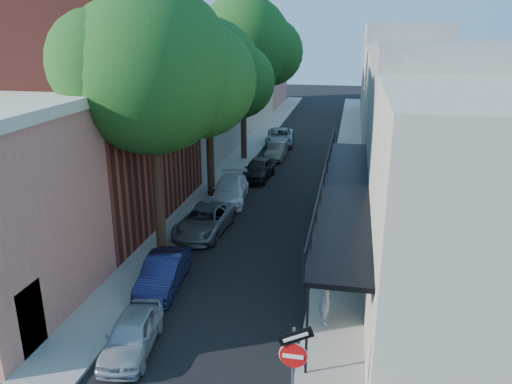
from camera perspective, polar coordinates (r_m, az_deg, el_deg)
The scene contains 17 objects.
road_surface at distance 40.48m, azimuth 4.81°, elevation 4.53°, with size 6.00×64.00×0.01m, color black.
sidewalk_left at distance 41.08m, azimuth -0.76°, elevation 4.88°, with size 2.00×64.00×0.12m, color gray.
sidewalk_right at distance 40.25m, azimuth 10.49°, elevation 4.29°, with size 2.00×64.00×0.12m, color gray.
buildings_left at distance 40.47m, azimuth -8.68°, elevation 11.49°, with size 10.10×59.10×12.00m.
buildings_right at distance 39.23m, azimuth 18.25°, elevation 9.82°, with size 9.80×55.00×10.00m.
sign_post at distance 12.65m, azimuth 4.30°, elevation -18.55°, with size 0.89×0.17×2.99m.
oak_near at distance 20.86m, azimuth -10.55°, elevation 13.25°, with size 7.48×6.80×11.42m.
oak_mid at distance 28.49m, azimuth -4.62°, elevation 13.12°, with size 6.60×6.00×10.20m.
oak_far at distance 37.17m, azimuth -0.70°, elevation 16.24°, with size 7.70×7.00×11.90m.
parked_car_a at distance 16.51m, azimuth -14.00°, elevation -15.47°, with size 1.38×3.43×1.17m, color #9BA4AC.
parked_car_b at distance 19.75m, azimuth -10.55°, elevation -9.07°, with size 1.34×3.83×1.26m, color #151942.
parked_car_c at distance 24.47m, azimuth -5.90°, elevation -3.30°, with size 2.11×4.58×1.27m, color slate.
parked_car_d at distance 28.88m, azimuth -2.98°, elevation 0.25°, with size 1.87×4.60×1.34m, color white.
parked_car_e at distance 33.05m, azimuth 0.28°, elevation 2.68°, with size 1.65×4.09×1.39m, color black.
parked_car_f at distance 38.36m, azimuth 2.36°, elevation 4.74°, with size 1.30×3.73×1.23m, color #6A665A.
parked_car_g at distance 42.89m, azimuth 2.75°, elevation 6.30°, with size 2.29×4.97×1.38m, color gray.
pedestrian at distance 17.14m, azimuth 7.97°, elevation -12.14°, with size 0.62×0.41×1.71m, color gray.
Camera 1 is at (4.22, -9.10, 9.62)m, focal length 35.00 mm.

